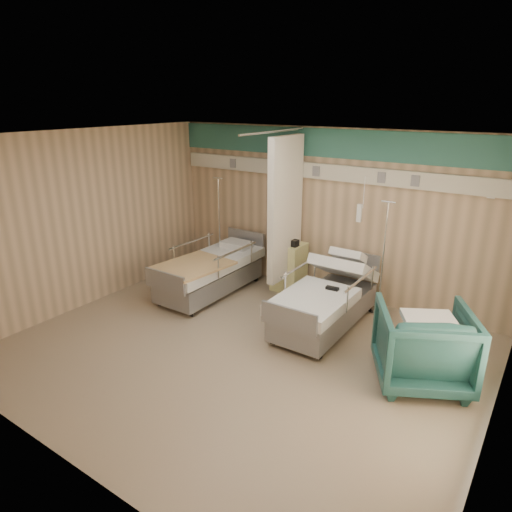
% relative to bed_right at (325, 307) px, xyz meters
% --- Properties ---
extents(ground, '(6.00, 5.00, 0.00)m').
position_rel_bed_right_xyz_m(ground, '(-0.60, -1.30, -0.32)').
color(ground, gray).
rests_on(ground, ground).
extents(room_walls, '(6.04, 5.04, 2.82)m').
position_rel_bed_right_xyz_m(room_walls, '(-0.63, -1.05, 1.55)').
color(room_walls, tan).
rests_on(room_walls, ground).
extents(bed_right, '(1.00, 2.16, 0.63)m').
position_rel_bed_right_xyz_m(bed_right, '(0.00, 0.00, 0.00)').
color(bed_right, white).
rests_on(bed_right, ground).
extents(bed_left, '(1.00, 2.16, 0.63)m').
position_rel_bed_right_xyz_m(bed_left, '(-2.20, 0.00, 0.00)').
color(bed_left, white).
rests_on(bed_left, ground).
extents(bedside_cabinet, '(0.50, 0.48, 0.85)m').
position_rel_bed_right_xyz_m(bedside_cabinet, '(-1.15, 0.90, 0.11)').
color(bedside_cabinet, '#D5D485').
rests_on(bedside_cabinet, ground).
extents(visitor_armchair, '(1.40, 1.42, 0.96)m').
position_rel_bed_right_xyz_m(visitor_armchair, '(1.57, -0.63, 0.17)').
color(visitor_armchair, '#1D4A47').
rests_on(visitor_armchair, ground).
extents(waffle_blanket, '(0.75, 0.73, 0.06)m').
position_rel_bed_right_xyz_m(waffle_blanket, '(1.60, -0.62, 0.68)').
color(waffle_blanket, silver).
rests_on(waffle_blanket, visitor_armchair).
extents(iv_stand_right, '(0.32, 0.32, 1.80)m').
position_rel_bed_right_xyz_m(iv_stand_right, '(0.50, 0.92, 0.05)').
color(iv_stand_right, silver).
rests_on(iv_stand_right, ground).
extents(iv_stand_left, '(0.33, 0.33, 1.86)m').
position_rel_bed_right_xyz_m(iv_stand_left, '(-2.68, 0.88, 0.06)').
color(iv_stand_left, silver).
rests_on(iv_stand_left, ground).
extents(call_remote, '(0.19, 0.10, 0.04)m').
position_rel_bed_right_xyz_m(call_remote, '(0.11, -0.03, 0.34)').
color(call_remote, black).
rests_on(call_remote, bed_right).
extents(tan_blanket, '(1.04, 1.25, 0.04)m').
position_rel_bed_right_xyz_m(tan_blanket, '(-2.17, -0.46, 0.34)').
color(tan_blanket, tan).
rests_on(tan_blanket, bed_left).
extents(toiletry_bag, '(0.22, 0.14, 0.11)m').
position_rel_bed_right_xyz_m(toiletry_bag, '(-1.05, 0.82, 0.59)').
color(toiletry_bag, black).
rests_on(toiletry_bag, bedside_cabinet).
extents(white_cup, '(0.12, 0.12, 0.15)m').
position_rel_bed_right_xyz_m(white_cup, '(-1.29, 0.87, 0.61)').
color(white_cup, white).
rests_on(white_cup, bedside_cabinet).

